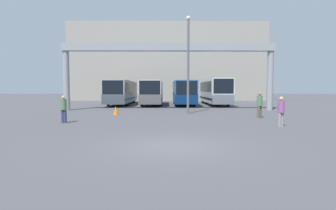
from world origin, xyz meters
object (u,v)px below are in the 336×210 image
Objects in this scene: bus_slot_1 at (152,91)px; pedestrian_near_center at (64,108)px; traffic_cone at (116,111)px; bus_slot_0 at (122,91)px; pedestrian_near_right at (260,104)px; bus_slot_3 at (214,90)px; pedestrian_mid_right at (281,111)px; bus_slot_2 at (184,91)px; lamp_post at (188,61)px.

pedestrian_near_center is (-4.51, -18.17, -0.90)m from bus_slot_1.
traffic_cone is at bearing -106.90° from pedestrian_near_center.
bus_slot_1 is (4.10, -0.94, -0.02)m from bus_slot_0.
pedestrian_near_center is 13.36m from pedestrian_near_right.
bus_slot_1 is 6.25× the size of pedestrian_near_center.
bus_slot_0 is 14.42m from traffic_cone.
pedestrian_near_center is (-12.71, -18.48, -1.01)m from bus_slot_3.
bus_slot_0 is at bearing -83.16° from pedestrian_near_center.
pedestrian_near_center is 12.85m from pedestrian_mid_right.
pedestrian_near_right is (4.49, -15.63, -0.79)m from bus_slot_2.
bus_slot_0 reaches higher than traffic_cone.
pedestrian_near_center reaches higher than pedestrian_mid_right.
bus_slot_3 is (8.20, 0.31, 0.12)m from bus_slot_1.
traffic_cone is (-10.44, -13.60, -1.56)m from bus_slot_3.
lamp_post is (7.79, -13.05, 2.64)m from bus_slot_0.
bus_slot_1 is 5.71× the size of pedestrian_near_right.
bus_slot_1 is 21.56m from pedestrian_mid_right.
pedestrian_near_right is at bearing -61.05° from bus_slot_1.
pedestrian_mid_right is (8.22, -19.91, -0.91)m from bus_slot_1.
bus_slot_3 is 6.62× the size of pedestrian_near_center.
bus_slot_0 is at bearing -83.21° from pedestrian_near_right.
bus_slot_3 is (12.30, -0.63, 0.10)m from bus_slot_0.
pedestrian_near_center is at bearing -91.22° from bus_slot_0.
traffic_cone is 7.30m from lamp_post.
bus_slot_0 reaches higher than pedestrian_near_center.
bus_slot_0 reaches higher than pedestrian_near_right.
lamp_post is (5.92, 1.17, 4.10)m from traffic_cone.
bus_slot_3 is 20.25m from pedestrian_mid_right.
bus_slot_3 is at bearing -103.28° from pedestrian_mid_right.
bus_slot_3 is at bearing 2.81° from bus_slot_2.
bus_slot_3 is 17.21m from traffic_cone.
bus_slot_3 is at bearing 52.49° from traffic_cone.
pedestrian_near_right reaches higher than pedestrian_near_center.
bus_slot_1 is at bearing -177.83° from bus_slot_3.
bus_slot_2 is 20.22m from pedestrian_near_center.
pedestrian_mid_right is (0.02, -20.22, -1.02)m from bus_slot_3.
pedestrian_mid_right is 9.70m from lamp_post.
pedestrian_near_right is 11.07m from traffic_cone.
bus_slot_2 is 6.38× the size of pedestrian_near_center.
bus_slot_2 is 15.27× the size of traffic_cone.
pedestrian_near_right is (8.59, -15.52, -0.81)m from bus_slot_1.
pedestrian_mid_right is at bearing -32.36° from traffic_cone.
bus_slot_3 is 15.84× the size of traffic_cone.
pedestrian_mid_right is at bearing -78.37° from bus_slot_2.
bus_slot_1 reaches higher than bus_slot_2.
bus_slot_0 reaches higher than pedestrian_mid_right.
bus_slot_1 is at bearing -95.87° from pedestrian_near_center.
pedestrian_near_right is 6.91m from lamp_post.
lamp_post reaches higher than bus_slot_3.
bus_slot_2 is 20.46m from pedestrian_mid_right.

